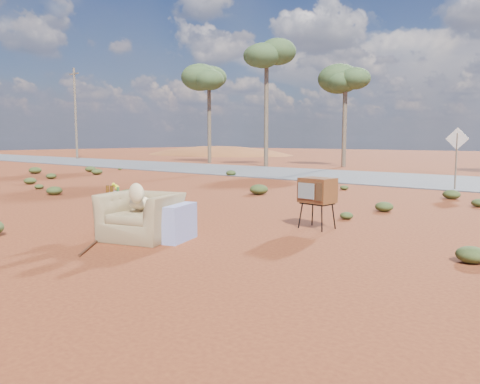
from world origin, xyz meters
The scene contains 13 objects.
ground centered at (0.00, 0.00, 0.00)m, with size 140.00×140.00×0.00m, color brown.
highway centered at (0.00, 15.00, 0.02)m, with size 140.00×7.00×0.04m, color #565659.
dirt_mound centered at (-30.00, 34.00, 0.00)m, with size 26.00×18.00×2.00m, color #9A5225.
armchair centered at (-0.41, -0.18, 0.52)m, with size 1.64×1.36×1.11m.
tv_unit centered at (1.43, 2.64, 0.76)m, with size 0.68×0.57×1.02m.
side_table centered at (-1.43, -0.18, 0.67)m, with size 0.54×0.54×0.92m.
rusty_bar centered at (-0.76, -1.04, 0.02)m, with size 0.05×0.05×1.70m, color #451F12.
road_sign centered at (1.50, 12.00, 1.50)m, with size 0.78×0.06×2.19m.
eucalyptus_far_left centered at (-18.00, 20.00, 5.94)m, with size 3.20×3.20×7.10m.
eucalyptus_left centered at (-12.00, 19.00, 6.92)m, with size 3.20×3.20×8.10m.
eucalyptus_near_left centered at (-8.00, 22.00, 5.45)m, with size 3.20×3.20×6.60m.
utility_pole_west centered at (-32.00, 17.50, 4.15)m, with size 1.40×0.20×8.00m.
scrub_patch centered at (-0.82, 4.41, 0.14)m, with size 17.49×8.07×0.33m.
Camera 1 is at (6.16, -5.46, 1.79)m, focal length 35.00 mm.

